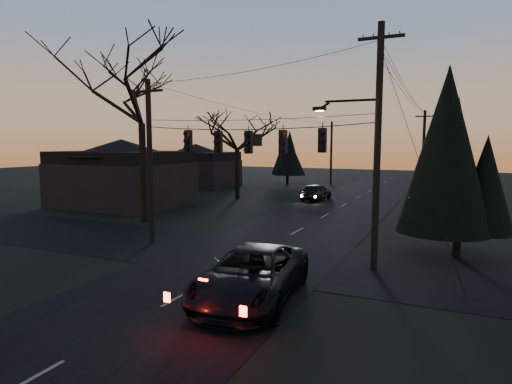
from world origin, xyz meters
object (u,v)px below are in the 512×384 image
at_px(suv_near, 252,275).
at_px(utility_pole_right, 374,270).
at_px(utility_pole_far_r, 421,196).
at_px(utility_pole_left, 152,243).
at_px(bare_tree_left, 140,82).
at_px(utility_pole_far_l, 331,184).
at_px(evergreen_right, 461,160).
at_px(sedan_oncoming_a, 316,192).

bearing_deg(suv_near, utility_pole_right, 52.46).
distance_m(utility_pole_right, utility_pole_far_r, 28.00).
bearing_deg(utility_pole_left, bare_tree_left, 132.98).
height_order(utility_pole_far_l, evergreen_right, evergreen_right).
relative_size(utility_pole_right, suv_near, 1.63).
bearing_deg(utility_pole_far_l, bare_tree_left, -97.66).
height_order(utility_pole_left, sedan_oncoming_a, utility_pole_left).
height_order(utility_pole_far_r, evergreen_right, evergreen_right).
xyz_separation_m(utility_pole_left, sedan_oncoming_a, (2.86, 20.12, 0.77)).
distance_m(utility_pole_far_r, suv_near, 33.42).
bearing_deg(bare_tree_left, utility_pole_far_l, 82.34).
distance_m(utility_pole_left, suv_near, 9.91).
relative_size(utility_pole_right, evergreen_right, 1.28).
bearing_deg(evergreen_right, sedan_oncoming_a, 125.55).
bearing_deg(suv_near, utility_pole_far_l, 94.75).
xyz_separation_m(utility_pole_left, bare_tree_left, (-4.23, 4.54, 9.16)).
xyz_separation_m(bare_tree_left, sedan_oncoming_a, (7.09, 15.58, -8.39)).
distance_m(utility_pole_right, sedan_oncoming_a, 21.91).
bearing_deg(utility_pole_far_l, utility_pole_far_r, -34.82).
bearing_deg(suv_near, evergreen_right, 48.15).
distance_m(utility_pole_far_r, sedan_oncoming_a, 11.72).
distance_m(utility_pole_far_l, suv_near, 42.11).
xyz_separation_m(evergreen_right, suv_near, (-6.27, -8.91, -3.64)).
height_order(utility_pole_right, bare_tree_left, bare_tree_left).
bearing_deg(utility_pole_left, sedan_oncoming_a, 81.91).
relative_size(utility_pole_far_l, sedan_oncoming_a, 1.76).
bearing_deg(utility_pole_left, evergreen_right, 13.99).
relative_size(utility_pole_far_r, sedan_oncoming_a, 1.87).
bearing_deg(evergreen_right, bare_tree_left, 177.29).
xyz_separation_m(utility_pole_far_l, sedan_oncoming_a, (2.86, -15.88, 0.77)).
relative_size(utility_pole_right, utility_pole_far_l, 1.25).
bearing_deg(evergreen_right, utility_pole_left, -166.01).
bearing_deg(utility_pole_right, utility_pole_far_r, 90.00).
bearing_deg(suv_near, sedan_oncoming_a, 95.52).
height_order(bare_tree_left, evergreen_right, bare_tree_left).
xyz_separation_m(utility_pole_right, utility_pole_far_r, (0.00, 28.00, 0.00)).
height_order(utility_pole_far_r, bare_tree_left, bare_tree_left).
bearing_deg(utility_pole_right, bare_tree_left, 163.90).
xyz_separation_m(utility_pole_far_r, utility_pole_far_l, (-11.50, 8.00, 0.00)).
bearing_deg(utility_pole_far_l, evergreen_right, -65.67).
distance_m(bare_tree_left, suv_near, 17.99).
xyz_separation_m(bare_tree_left, evergreen_right, (18.86, -0.89, -4.67)).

